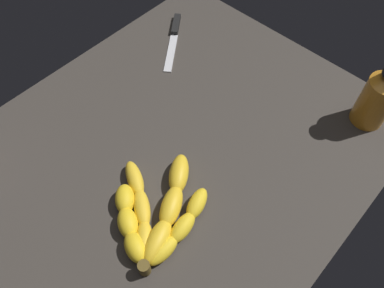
{
  "coord_description": "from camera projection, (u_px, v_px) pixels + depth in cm",
  "views": [
    {
      "loc": [
        26.71,
        30.5,
        63.39
      ],
      "look_at": [
        -1.8,
        4.02,
        4.59
      ],
      "focal_mm": 35.41,
      "sensor_mm": 36.0,
      "label": 1
    }
  ],
  "objects": [
    {
      "name": "ground_plane",
      "position": [
        171.0,
        155.0,
        0.76
      ],
      "size": [
        86.13,
        69.56,
        3.15
      ],
      "primitive_type": "cube",
      "color": "#38332D"
    },
    {
      "name": "banana_bunch",
      "position": [
        156.0,
        215.0,
        0.66
      ],
      "size": [
        21.87,
        18.99,
        3.56
      ],
      "color": "yellow",
      "rests_on": "ground_plane"
    },
    {
      "name": "honey_bottle",
      "position": [
        379.0,
        97.0,
        0.74
      ],
      "size": [
        6.71,
        6.71,
        15.65
      ],
      "color": "orange",
      "rests_on": "ground_plane"
    },
    {
      "name": "butter_knife",
      "position": [
        174.0,
        37.0,
        0.93
      ],
      "size": [
        16.66,
        13.12,
        1.2
      ],
      "color": "silver",
      "rests_on": "ground_plane"
    }
  ]
}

